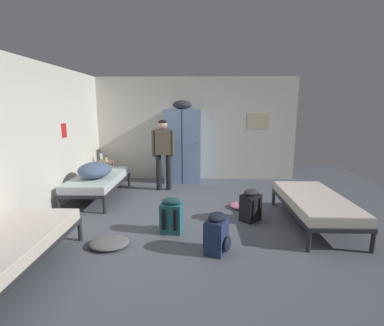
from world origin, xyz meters
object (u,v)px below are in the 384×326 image
Objects in this scene: bed_left_front at (7,246)px; water_bottle at (101,157)px; clothes_pile_grey at (109,243)px; locker_bank at (183,144)px; lotion_bottle at (106,159)px; bedding_heap at (95,170)px; person_traveler at (163,148)px; backpack_navy at (217,234)px; bed_right at (315,202)px; backpack_black at (250,206)px; shelf_unit at (105,170)px; bed_left_rear at (98,180)px; clothes_pile_pink at (241,205)px; backpack_teal at (172,216)px.

water_bottle is at bearing 94.64° from bed_left_front.
locker_bank is at bearing 76.97° from clothes_pile_grey.
lotion_bottle is (-1.89, -0.29, -0.34)m from locker_bank.
locker_bank is 2.65× the size of bedding_heap.
person_traveler is at bearing -117.16° from locker_bank.
bed_right is at bearing 30.33° from backpack_navy.
clothes_pile_grey is at bearing -98.66° from person_traveler.
bed_right is 1.04m from backpack_black.
shelf_unit is 1.18m from bed_left_rear.
backpack_navy is 1.52m from clothes_pile_grey.
locker_bank is 3.74m from clothes_pile_grey.
locker_bank is 3.76× the size of backpack_navy.
person_traveler is 1.76m from water_bottle.
backpack_navy is (0.68, -3.65, -0.71)m from locker_bank.
clothes_pile_pink is (3.21, -1.70, -0.30)m from shelf_unit.
bedding_heap is at bearing -136.90° from locker_bank.
water_bottle reaches higher than bed_right.
water_bottle is (-0.33, 1.17, 0.29)m from bed_left_rear.
bedding_heap reaches higher than bed_right.
locker_bank is at bearing 39.29° from bed_left_rear.
person_traveler is (1.56, -0.53, 0.64)m from shelf_unit.
water_bottle reaches higher than backpack_black.
water_bottle reaches higher than backpack_teal.
locker_bank is at bearing 43.10° from bedding_heap.
clothes_pile_grey is (1.07, -3.24, -0.58)m from lotion_bottle.
backpack_teal is at bearing 35.89° from bed_left_front.
backpack_black is (3.01, -1.16, -0.12)m from bed_left_rear.
shelf_unit is at bearing 109.17° from clothes_pile_grey.
bed_right is 1.00× the size of bed_left_rear.
backpack_teal reaches higher than clothes_pile_grey.
backpack_black is (3.26, -2.31, -0.09)m from shelf_unit.
locker_bank is at bearing 8.67° from lotion_bottle.
shelf_unit is 3.49m from clothes_pile_grey.
locker_bank is at bearing 122.63° from clothes_pile_pink.
backpack_black is (-1.02, 0.14, -0.12)m from bed_right.
bedding_heap reaches higher than water_bottle.
lotion_bottle is 0.25× the size of backpack_navy.
clothes_pile_grey is at bearing 40.43° from bed_left_front.
bedding_heap is (-4.02, 1.11, 0.27)m from bed_right.
locker_bank is 3.60m from bed_right.
lotion_bottle is at bearing 127.34° from backpack_navy.
bed_left_front is at bearing -139.57° from clothes_pile_grey.
lotion_bottle reaches higher than bed_right.
clothes_pile_grey is at bearing -65.68° from bedding_heap.
locker_bank is at bearing 68.29° from bed_left_front.
clothes_pile_pink is (-1.08, 0.75, -0.34)m from bed_right.
lotion_bottle reaches higher than bed_left_front.
person_traveler reaches higher than clothes_pile_grey.
backpack_navy is at bearing -119.50° from backpack_black.
person_traveler is (1.31, 0.62, 0.60)m from bed_left_rear.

